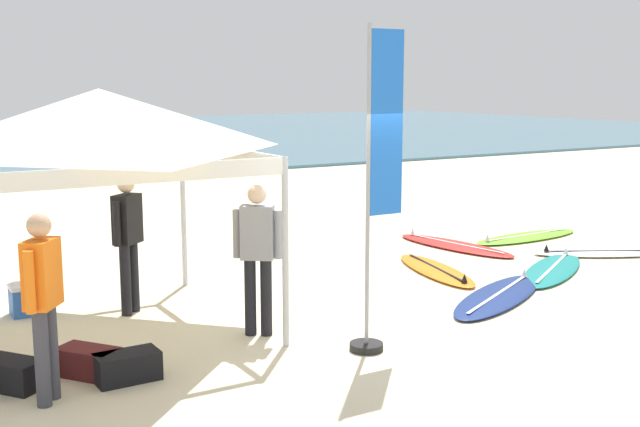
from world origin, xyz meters
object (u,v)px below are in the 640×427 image
(gear_bag_near_tent, at_px, (127,367))
(gear_bag_by_pole, at_px, (11,374))
(person_black, at_px, (128,235))
(surfboard_orange, at_px, (436,270))
(surfboard_teal, at_px, (553,269))
(canopy_tent, at_px, (100,122))
(surfboard_lime, at_px, (527,237))
(banner_flag, at_px, (377,203))
(gear_bag_on_sand, at_px, (88,362))
(surfboard_navy, at_px, (499,296))
(surfboard_white, at_px, (601,253))
(cooler_box, at_px, (31,298))
(surfboard_red, at_px, (455,245))
(person_orange, at_px, (43,295))
(person_grey, at_px, (258,249))

(gear_bag_near_tent, height_order, gear_bag_by_pole, same)
(person_black, height_order, gear_bag_near_tent, person_black)
(surfboard_orange, relative_size, surfboard_teal, 0.93)
(canopy_tent, relative_size, surfboard_lime, 1.25)
(surfboard_teal, bearing_deg, gear_bag_near_tent, -171.09)
(surfboard_lime, relative_size, banner_flag, 0.73)
(gear_bag_near_tent, bearing_deg, gear_bag_on_sand, 132.17)
(surfboard_navy, relative_size, gear_bag_on_sand, 4.35)
(gear_bag_by_pole, xyz_separation_m, gear_bag_on_sand, (0.70, -0.05, 0.00))
(surfboard_white, relative_size, cooler_box, 4.52)
(surfboard_red, xyz_separation_m, surfboard_white, (1.67, -1.70, 0.00))
(surfboard_lime, xyz_separation_m, person_orange, (-9.08, -3.25, 0.95))
(banner_flag, xyz_separation_m, gear_bag_on_sand, (-2.86, 0.76, -1.43))
(person_grey, distance_m, gear_bag_by_pole, 2.83)
(surfboard_orange, height_order, surfboard_teal, same)
(gear_bag_on_sand, bearing_deg, surfboard_red, 22.30)
(person_orange, distance_m, gear_bag_by_pole, 1.02)
(surfboard_orange, height_order, banner_flag, banner_flag)
(person_grey, height_order, person_black, same)
(surfboard_red, height_order, person_orange, person_orange)
(canopy_tent, xyz_separation_m, person_orange, (-1.04, -1.77, -1.40))
(canopy_tent, relative_size, gear_bag_by_pole, 5.21)
(canopy_tent, relative_size, person_orange, 1.83)
(cooler_box, bearing_deg, person_orange, -97.98)
(surfboard_teal, xyz_separation_m, gear_bag_on_sand, (-7.11, -0.75, 0.10))
(banner_flag, bearing_deg, surfboard_navy, 17.77)
(surfboard_teal, xyz_separation_m, gear_bag_near_tent, (-6.82, -1.07, 0.10))
(surfboard_orange, height_order, cooler_box, cooler_box)
(surfboard_red, relative_size, gear_bag_on_sand, 4.22)
(surfboard_lime, bearing_deg, surfboard_red, 177.15)
(surfboard_orange, xyz_separation_m, surfboard_white, (3.09, -0.44, -0.00))
(gear_bag_near_tent, bearing_deg, surfboard_lime, 20.48)
(canopy_tent, height_order, surfboard_lime, canopy_tent)
(banner_flag, bearing_deg, cooler_box, 132.38)
(canopy_tent, bearing_deg, surfboard_navy, -14.62)
(surfboard_white, relative_size, gear_bag_on_sand, 3.77)
(surfboard_lime, height_order, gear_bag_near_tent, gear_bag_near_tent)
(person_orange, bearing_deg, surfboard_teal, 9.10)
(canopy_tent, distance_m, person_grey, 2.23)
(cooler_box, bearing_deg, surfboard_white, -8.31)
(canopy_tent, bearing_deg, gear_bag_near_tent, -99.84)
(surfboard_lime, relative_size, person_orange, 1.46)
(surfboard_orange, distance_m, person_grey, 3.94)
(surfboard_orange, height_order, person_grey, person_grey)
(canopy_tent, distance_m, surfboard_navy, 5.50)
(surfboard_red, xyz_separation_m, surfboard_lime, (1.62, -0.08, 0.00))
(surfboard_teal, xyz_separation_m, surfboard_white, (1.56, 0.42, 0.00))
(canopy_tent, xyz_separation_m, surfboard_navy, (4.81, -1.26, -2.35))
(person_black, relative_size, gear_bag_by_pole, 2.85)
(surfboard_teal, distance_m, banner_flag, 4.77)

